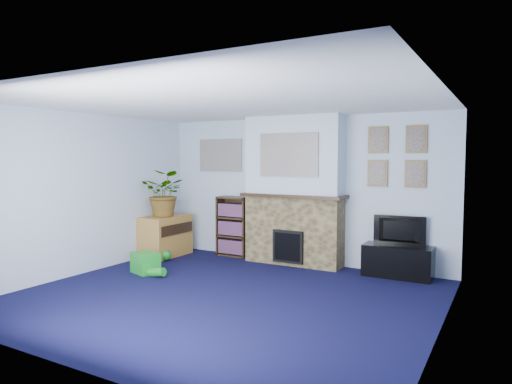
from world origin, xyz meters
The scene contains 26 objects.
floor centered at (0.00, 0.00, 0.00)m, with size 5.00×4.50×0.01m, color black.
ceiling centered at (0.00, 0.00, 2.40)m, with size 5.00×4.50×0.01m, color white.
wall_back centered at (0.00, 2.25, 1.20)m, with size 5.00×0.04×2.40m, color silver.
wall_front centered at (0.00, -2.25, 1.20)m, with size 5.00×0.04×2.40m, color silver.
wall_left centered at (-2.50, 0.00, 1.20)m, with size 0.04×4.50×2.40m, color silver.
wall_right centered at (2.50, 0.00, 1.20)m, with size 0.04×4.50×2.40m, color silver.
chimney_breast centered at (0.00, 2.05, 1.18)m, with size 1.72×0.50×2.40m.
collage_main centered at (0.00, 1.84, 1.78)m, with size 1.00×0.03×0.68m, color gray.
collage_left centered at (-1.55, 2.23, 1.78)m, with size 0.90×0.03×0.58m, color gray.
portrait_tl centered at (1.30, 2.23, 2.00)m, with size 0.30×0.03×0.40m, color brown.
portrait_tr centered at (1.85, 2.23, 2.00)m, with size 0.30×0.03×0.40m, color brown.
portrait_bl centered at (1.30, 2.23, 1.50)m, with size 0.30×0.03×0.40m, color brown.
portrait_br centered at (1.85, 2.23, 1.50)m, with size 0.30×0.03×0.40m, color brown.
tv_stand centered at (1.67, 2.03, 0.23)m, with size 0.97×0.41×0.46m, color black.
television centered at (1.67, 2.05, 0.67)m, with size 0.74×0.10×0.43m, color black.
bookshelf centered at (-1.19, 2.11, 0.50)m, with size 0.58×0.28×1.05m.
sideboard centered at (-2.24, 1.50, 0.35)m, with size 0.51×0.92×0.71m, color #A77A35.
potted_plant centered at (-2.19, 1.45, 1.12)m, with size 0.73×0.63×0.81m, color #26661E.
mantel_clock centered at (-0.09, 2.00, 1.22)m, with size 0.09×0.06×0.13m, color gold.
mantel_candle centered at (0.35, 2.00, 1.23)m, with size 0.05×0.05×0.16m, color #B2BFC6.
mantel_teddy centered at (-0.57, 2.00, 1.22)m, with size 0.14×0.14×0.14m, color gray.
mantel_can centered at (0.74, 2.00, 1.21)m, with size 0.06×0.06×0.12m, color purple.
green_crate centered at (-1.70, 0.41, 0.14)m, with size 0.38×0.31×0.31m, color #198C26.
toy_ball centered at (-1.98, 1.20, 0.09)m, with size 0.18×0.18×0.18m, color #198C26.
toy_block centered at (-2.14, 0.82, 0.11)m, with size 0.17×0.17×0.20m, color purple.
toy_tube centered at (-1.39, 0.30, 0.07)m, with size 0.13×0.13×0.27m, color #198C26.
Camera 1 is at (3.07, -4.67, 1.72)m, focal length 32.00 mm.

